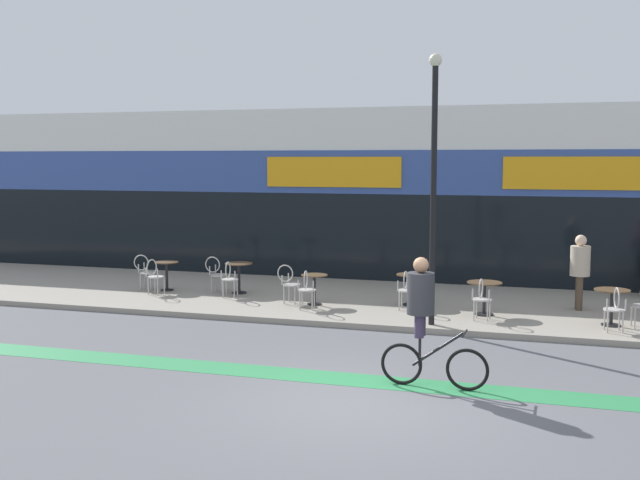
{
  "coord_description": "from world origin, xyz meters",
  "views": [
    {
      "loc": [
        2.42,
        -10.11,
        3.46
      ],
      "look_at": [
        -2.75,
        7.01,
        1.54
      ],
      "focal_mm": 42.0,
      "sensor_mm": 36.0,
      "label": 1
    }
  ],
  "objects": [
    {
      "name": "bistro_table_5",
      "position": [
        3.77,
        5.81,
        0.65
      ],
      "size": [
        0.7,
        0.7,
        0.74
      ],
      "color": "black",
      "rests_on": "sidewalk_slab"
    },
    {
      "name": "cafe_chair_2_side",
      "position": [
        -3.26,
        6.19,
        0.64
      ],
      "size": [
        0.59,
        0.44,
        0.9
      ],
      "rotation": [
        0.0,
        0.0,
        -0.11
      ],
      "color": "#B7B2AD",
      "rests_on": "sidewalk_slab"
    },
    {
      "name": "cyclist_0",
      "position": [
        0.71,
        1.02,
        1.15
      ],
      "size": [
        1.66,
        0.48,
        2.0
      ],
      "rotation": [
        0.0,
        0.0,
        -0.03
      ],
      "color": "black",
      "rests_on": "ground"
    },
    {
      "name": "cafe_chair_1_side",
      "position": [
        -5.51,
        7.04,
        0.64
      ],
      "size": [
        0.58,
        0.4,
        0.9
      ],
      "rotation": [
        0.0,
        0.0,
        -0.01
      ],
      "color": "#B7B2AD",
      "rests_on": "sidewalk_slab"
    },
    {
      "name": "cafe_chair_3_near",
      "position": [
        -0.48,
        6.13,
        0.64
      ],
      "size": [
        0.4,
        0.58,
        0.9
      ],
      "rotation": [
        0.0,
        0.0,
        1.56
      ],
      "color": "#B7B2AD",
      "rests_on": "sidewalk_slab"
    },
    {
      "name": "ground_plane",
      "position": [
        0.0,
        0.0,
        0.0
      ],
      "size": [
        120.0,
        120.0,
        0.0
      ],
      "primitive_type": "plane",
      "color": "#5B5B60"
    },
    {
      "name": "cafe_chair_2_near",
      "position": [
        -2.63,
        5.56,
        0.64
      ],
      "size": [
        0.45,
        0.6,
        0.9
      ],
      "rotation": [
        0.0,
        0.0,
        1.7
      ],
      "color": "#B7B2AD",
      "rests_on": "sidewalk_slab"
    },
    {
      "name": "bistro_table_0",
      "position": [
        -6.81,
        6.88,
        0.64
      ],
      "size": [
        0.61,
        0.61,
        0.74
      ],
      "color": "black",
      "rests_on": "sidewalk_slab"
    },
    {
      "name": "bistro_table_1",
      "position": [
        -4.88,
        7.04,
        0.67
      ],
      "size": [
        0.7,
        0.7,
        0.77
      ],
      "color": "black",
      "rests_on": "sidewalk_slab"
    },
    {
      "name": "lamp_post",
      "position": [
        0.27,
        4.86,
        3.23
      ],
      "size": [
        0.26,
        0.26,
        5.42
      ],
      "color": "black",
      "rests_on": "sidewalk_slab"
    },
    {
      "name": "storefront_facade",
      "position": [
        0.0,
        11.96,
        2.44
      ],
      "size": [
        40.0,
        4.06,
        4.89
      ],
      "color": "silver",
      "rests_on": "ground"
    },
    {
      "name": "cafe_chair_1_near",
      "position": [
        -4.87,
        6.42,
        0.64
      ],
      "size": [
        0.45,
        0.6,
        0.9
      ],
      "rotation": [
        0.0,
        0.0,
        1.7
      ],
      "color": "#B7B2AD",
      "rests_on": "sidewalk_slab"
    },
    {
      "name": "bistro_table_3",
      "position": [
        -0.48,
        6.76,
        0.63
      ],
      "size": [
        0.67,
        0.67,
        0.72
      ],
      "color": "black",
      "rests_on": "sidewalk_slab"
    },
    {
      "name": "cafe_chair_0_near",
      "position": [
        -6.82,
        6.25,
        0.64
      ],
      "size": [
        0.45,
        0.6,
        0.9
      ],
      "rotation": [
        0.0,
        0.0,
        1.45
      ],
      "color": "#B7B2AD",
      "rests_on": "sidewalk_slab"
    },
    {
      "name": "pedestrian_far_end",
      "position": [
        3.2,
        7.33,
        1.12
      ],
      "size": [
        0.45,
        0.45,
        1.68
      ],
      "rotation": [
        0.0,
        0.0,
        3.19
      ],
      "color": "#4C3D2D",
      "rests_on": "sidewalk_slab"
    },
    {
      "name": "bistro_table_4",
      "position": [
        1.22,
        6.15,
        0.64
      ],
      "size": [
        0.75,
        0.75,
        0.72
      ],
      "color": "black",
      "rests_on": "sidewalk_slab"
    },
    {
      "name": "cafe_chair_4_near",
      "position": [
        1.21,
        5.52,
        0.64
      ],
      "size": [
        0.44,
        0.59,
        0.9
      ],
      "rotation": [
        0.0,
        0.0,
        1.47
      ],
      "color": "#B7B2AD",
      "rests_on": "sidewalk_slab"
    },
    {
      "name": "bike_lane_stripe",
      "position": [
        0.0,
        1.05,
        0.0
      ],
      "size": [
        36.0,
        0.7,
        0.01
      ],
      "primitive_type": "cube",
      "color": "#2D844C",
      "rests_on": "ground"
    },
    {
      "name": "cafe_chair_0_side",
      "position": [
        -7.44,
        6.87,
        0.64
      ],
      "size": [
        0.59,
        0.44,
        0.9
      ],
      "rotation": [
        0.0,
        0.0,
        0.1
      ],
      "color": "#B7B2AD",
      "rests_on": "sidewalk_slab"
    },
    {
      "name": "bistro_table_2",
      "position": [
        -2.64,
        6.18,
        0.61
      ],
      "size": [
        0.61,
        0.61,
        0.7
      ],
      "color": "black",
      "rests_on": "sidewalk_slab"
    },
    {
      "name": "cafe_chair_5_near",
      "position": [
        3.78,
        5.18,
        0.64
      ],
      "size": [
        0.45,
        0.6,
        0.9
      ],
      "rotation": [
        0.0,
        0.0,
        1.71
      ],
      "color": "#B7B2AD",
      "rests_on": "sidewalk_slab"
    },
    {
      "name": "sidewalk_slab",
      "position": [
        0.0,
        7.25,
        0.06
      ],
      "size": [
        40.0,
        5.5,
        0.12
      ],
      "primitive_type": "cube",
      "color": "gray",
      "rests_on": "ground"
    }
  ]
}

